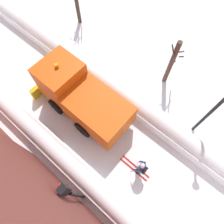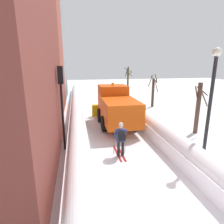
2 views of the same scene
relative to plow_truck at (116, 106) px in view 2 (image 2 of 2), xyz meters
The scene contains 12 objects.
ground_plane 2.44m from the plow_truck, 103.69° to the left, with size 80.00×80.00×0.00m, color white.
snowbank_left 3.61m from the plow_truck, 147.25° to the left, with size 1.10×36.00×1.22m.
snowbank_right 2.92m from the plow_truck, 43.12° to the left, with size 1.10×36.00×1.18m.
building_brick_mid 11.32m from the plow_truck, 147.60° to the left, with size 8.16×8.56×14.65m.
building_concrete_far 17.34m from the plow_truck, 120.93° to the left, with size 8.10×7.23×16.72m.
plow_truck is the anchor object (origin of this frame).
skier 4.95m from the plow_truck, 99.53° to the right, with size 0.62×1.80×1.81m.
traffic_light_pole 5.27m from the plow_truck, 136.97° to the right, with size 0.28×0.42×4.48m.
street_lamp 6.92m from the plow_truck, 61.13° to the right, with size 0.40×0.40×5.28m.
bare_tree_near 5.62m from the plow_truck, 27.81° to the right, with size 1.04×0.91×3.41m.
bare_tree_mid 7.55m from the plow_truck, 46.30° to the left, with size 1.29×1.38×3.56m.
bare_tree_far 15.23m from the plow_truck, 71.20° to the left, with size 1.38×1.30×4.15m.
Camera 2 is at (-2.45, -5.29, 4.60)m, focal length 30.16 mm.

